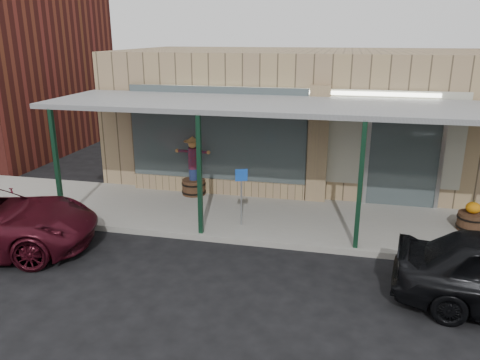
# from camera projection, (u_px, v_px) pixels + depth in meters

# --- Properties ---
(ground) EXTENTS (120.00, 120.00, 0.00)m
(ground) POSITION_uv_depth(u_px,v_px,m) (258.00, 293.00, 8.88)
(ground) COLOR black
(ground) RESTS_ON ground
(sidewalk) EXTENTS (40.00, 3.20, 0.15)m
(sidewalk) POSITION_uv_depth(u_px,v_px,m) (284.00, 219.00, 12.20)
(sidewalk) COLOR gray
(sidewalk) RESTS_ON ground
(storefront) EXTENTS (12.00, 6.25, 4.20)m
(storefront) POSITION_uv_depth(u_px,v_px,m) (303.00, 114.00, 15.84)
(storefront) COLOR #917859
(storefront) RESTS_ON ground
(awning) EXTENTS (12.00, 3.00, 3.04)m
(awning) POSITION_uv_depth(u_px,v_px,m) (287.00, 107.00, 11.29)
(awning) COLOR slate
(awning) RESTS_ON ground
(block_buildings_near) EXTENTS (61.00, 8.00, 8.00)m
(block_buildings_near) POSITION_uv_depth(u_px,v_px,m) (368.00, 63.00, 15.88)
(block_buildings_near) COLOR maroon
(block_buildings_near) RESTS_ON ground
(barrel_scarecrow) EXTENTS (1.07, 0.73, 1.75)m
(barrel_scarecrow) POSITION_uv_depth(u_px,v_px,m) (193.00, 175.00, 13.72)
(barrel_scarecrow) COLOR #472F1C
(barrel_scarecrow) RESTS_ON sidewalk
(barrel_pumpkin) EXTENTS (0.85, 0.85, 0.76)m
(barrel_pumpkin) POSITION_uv_depth(u_px,v_px,m) (471.00, 219.00, 11.31)
(barrel_pumpkin) COLOR #472F1C
(barrel_pumpkin) RESTS_ON sidewalk
(handicap_sign) EXTENTS (0.29, 0.13, 1.44)m
(handicap_sign) POSITION_uv_depth(u_px,v_px,m) (241.00, 189.00, 11.41)
(handicap_sign) COLOR gray
(handicap_sign) RESTS_ON sidewalk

